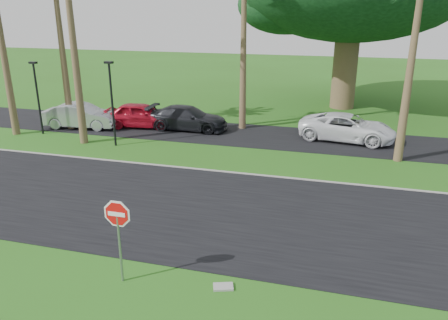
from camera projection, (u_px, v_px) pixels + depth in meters
name	position (u px, v px, depth m)	size (l,w,h in m)	color
ground	(151.00, 229.00, 15.22)	(120.00, 120.00, 0.00)	#275515
road	(172.00, 205.00, 17.04)	(120.00, 8.00, 0.02)	black
parking_strip	(237.00, 134.00, 26.59)	(120.00, 5.00, 0.02)	black
curb	(204.00, 170.00, 20.71)	(120.00, 0.12, 0.06)	gray
stop_sign_near	(118.00, 225.00, 11.78)	(1.05, 0.07, 2.62)	gray
streetlight_left	(37.00, 93.00, 25.92)	(0.45, 0.25, 4.34)	black
streetlight_right	(112.00, 99.00, 23.58)	(0.45, 0.25, 4.64)	black
car_silver	(81.00, 116.00, 27.76)	(1.64, 4.71, 1.55)	#A5A8AC
car_red	(141.00, 115.00, 27.92)	(1.86, 4.63, 1.58)	#A50D1F
car_dark	(188.00, 118.00, 27.39)	(2.05, 5.05, 1.47)	black
car_minivan	(347.00, 128.00, 25.15)	(2.51, 5.44, 1.51)	white
utility_slab	(223.00, 287.00, 12.04)	(0.55, 0.35, 0.06)	gray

